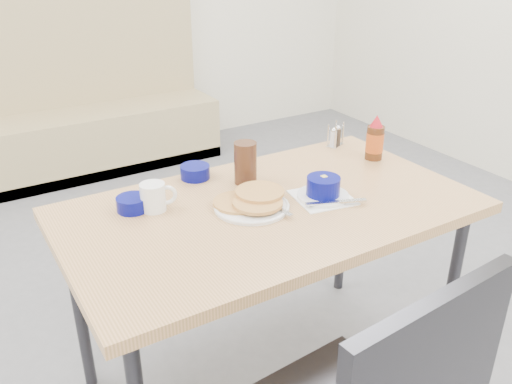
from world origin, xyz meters
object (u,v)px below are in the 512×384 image
butter_bowl (195,172)px  dining_table (270,221)px  grits_setting (323,189)px  amber_tumbler (245,163)px  coffee_mug (154,197)px  syrup_bottle (375,140)px  booth_bench (84,122)px  condiment_caddy (335,138)px  pancake_plate (252,202)px  creamer_bowl (132,204)px

butter_bowl → dining_table: bearing=-70.6°
grits_setting → amber_tumbler: 0.31m
grits_setting → coffee_mug: bearing=157.4°
grits_setting → syrup_bottle: (0.40, 0.19, 0.05)m
booth_bench → condiment_caddy: (0.55, -2.19, 0.45)m
pancake_plate → syrup_bottle: bearing=10.2°
grits_setting → creamer_bowl: 0.65m
pancake_plate → grits_setting: (0.25, -0.07, 0.02)m
condiment_caddy → grits_setting: bearing=-157.0°
pancake_plate → coffee_mug: coffee_mug is taller
amber_tumbler → syrup_bottle: (0.57, -0.07, 0.00)m
pancake_plate → grits_setting: grits_setting is taller
booth_bench → dining_table: bearing=-90.0°
creamer_bowl → condiment_caddy: size_ratio=1.05×
dining_table → syrup_bottle: (0.59, 0.14, 0.14)m
coffee_mug → butter_bowl: coffee_mug is taller
grits_setting → booth_bench: bearing=94.1°
butter_bowl → amber_tumbler: size_ratio=0.71×
creamer_bowl → butter_bowl: 0.32m
pancake_plate → booth_bench: bearing=88.6°
coffee_mug → grits_setting: 0.58m
coffee_mug → grits_setting: bearing=-22.6°
booth_bench → butter_bowl: size_ratio=17.10×
pancake_plate → creamer_bowl: (-0.35, 0.19, 0.01)m
dining_table → grits_setting: bearing=-15.0°
pancake_plate → creamer_bowl: bearing=151.5°
amber_tumbler → syrup_bottle: bearing=-7.0°
coffee_mug → syrup_bottle: (0.94, -0.04, 0.03)m
coffee_mug → booth_bench: bearing=81.6°
dining_table → grits_setting: (0.19, -0.05, 0.10)m
dining_table → amber_tumbler: (0.02, 0.21, 0.14)m
booth_bench → condiment_caddy: size_ratio=18.77×
creamer_bowl → amber_tumbler: amber_tumbler is taller
pancake_plate → grits_setting: bearing=-15.4°
butter_bowl → grits_setting: bearing=-51.8°
creamer_bowl → condiment_caddy: 0.98m
grits_setting → amber_tumbler: amber_tumbler is taller
creamer_bowl → amber_tumbler: bearing=-0.4°
butter_bowl → syrup_bottle: 0.74m
amber_tumbler → syrup_bottle: 0.57m
creamer_bowl → syrup_bottle: bearing=-4.2°
condiment_caddy → syrup_bottle: bearing=-103.3°
creamer_bowl → condiment_caddy: condiment_caddy is taller
grits_setting → creamer_bowl: bearing=156.6°
butter_bowl → pancake_plate: bearing=-79.9°
butter_bowl → booth_bench: bearing=86.9°
coffee_mug → butter_bowl: 0.28m
booth_bench → creamer_bowl: size_ratio=17.82×
booth_bench → amber_tumbler: booth_bench is taller
grits_setting → dining_table: bearing=165.0°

